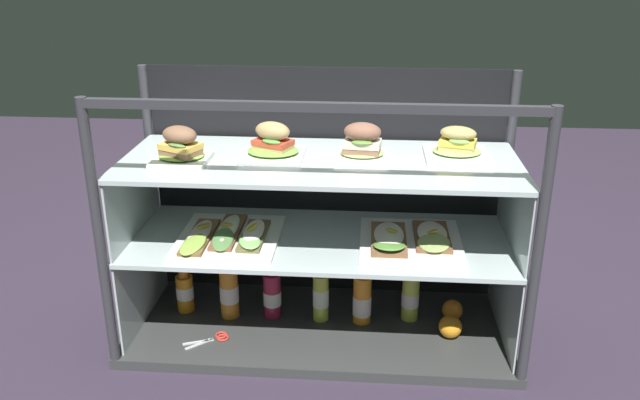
{
  "coord_description": "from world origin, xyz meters",
  "views": [
    {
      "loc": [
        0.16,
        -2.04,
        1.32
      ],
      "look_at": [
        0.0,
        0.0,
        0.52
      ],
      "focal_mm": 36.67,
      "sensor_mm": 36.0,
      "label": 1
    }
  ],
  "objects_px": {
    "plated_roll_sandwich_near_right_corner": "(181,149)",
    "plated_roll_sandwich_left_of_center": "(457,147)",
    "juice_bottle_front_left_end": "(272,294)",
    "orange_fruit_beside_bottles": "(450,327)",
    "plated_roll_sandwich_mid_right": "(273,145)",
    "juice_bottle_back_center": "(320,295)",
    "kitchen_scissors": "(217,338)",
    "juice_bottle_tucked_behind": "(229,292)",
    "juice_bottle_front_fourth": "(362,299)",
    "open_sandwich_tray_mid_right": "(410,240)",
    "open_sandwich_tray_mid_left": "(228,236)",
    "orange_fruit_near_left_post": "(452,310)",
    "juice_bottle_front_second": "(410,295)",
    "plated_roll_sandwich_mid_left": "(362,144)",
    "juice_bottle_back_left": "(185,291)"
  },
  "relations": [
    {
      "from": "plated_roll_sandwich_near_right_corner",
      "to": "juice_bottle_front_fourth",
      "type": "height_order",
      "value": "plated_roll_sandwich_near_right_corner"
    },
    {
      "from": "juice_bottle_front_fourth",
      "to": "plated_roll_sandwich_left_of_center",
      "type": "bearing_deg",
      "value": 4.81
    },
    {
      "from": "juice_bottle_front_left_end",
      "to": "juice_bottle_front_fourth",
      "type": "bearing_deg",
      "value": -2.38
    },
    {
      "from": "plated_roll_sandwich_mid_right",
      "to": "kitchen_scissors",
      "type": "xyz_separation_m",
      "value": [
        -0.19,
        -0.14,
        -0.67
      ]
    },
    {
      "from": "plated_roll_sandwich_near_right_corner",
      "to": "juice_bottle_front_left_end",
      "type": "distance_m",
      "value": 0.65
    },
    {
      "from": "open_sandwich_tray_mid_left",
      "to": "juice_bottle_tucked_behind",
      "type": "bearing_deg",
      "value": 108.04
    },
    {
      "from": "orange_fruit_near_left_post",
      "to": "plated_roll_sandwich_left_of_center",
      "type": "bearing_deg",
      "value": -152.62
    },
    {
      "from": "plated_roll_sandwich_mid_left",
      "to": "juice_bottle_front_fourth",
      "type": "bearing_deg",
      "value": 39.0
    },
    {
      "from": "plated_roll_sandwich_near_right_corner",
      "to": "open_sandwich_tray_mid_left",
      "type": "xyz_separation_m",
      "value": [
        0.14,
        0.02,
        -0.31
      ]
    },
    {
      "from": "plated_roll_sandwich_mid_left",
      "to": "juice_bottle_tucked_behind",
      "type": "height_order",
      "value": "plated_roll_sandwich_mid_left"
    },
    {
      "from": "plated_roll_sandwich_left_of_center",
      "to": "kitchen_scissors",
      "type": "height_order",
      "value": "plated_roll_sandwich_left_of_center"
    },
    {
      "from": "plated_roll_sandwich_near_right_corner",
      "to": "plated_roll_sandwich_mid_left",
      "type": "distance_m",
      "value": 0.59
    },
    {
      "from": "plated_roll_sandwich_mid_left",
      "to": "plated_roll_sandwich_left_of_center",
      "type": "distance_m",
      "value": 0.32
    },
    {
      "from": "juice_bottle_tucked_behind",
      "to": "orange_fruit_near_left_post",
      "type": "xyz_separation_m",
      "value": [
        0.82,
        0.04,
        -0.06
      ]
    },
    {
      "from": "juice_bottle_front_left_end",
      "to": "kitchen_scissors",
      "type": "relative_size",
      "value": 1.46
    },
    {
      "from": "open_sandwich_tray_mid_left",
      "to": "juice_bottle_front_second",
      "type": "xyz_separation_m",
      "value": [
        0.64,
        0.12,
        -0.27
      ]
    },
    {
      "from": "plated_roll_sandwich_near_right_corner",
      "to": "juice_bottle_front_fourth",
      "type": "distance_m",
      "value": 0.84
    },
    {
      "from": "plated_roll_sandwich_mid_right",
      "to": "juice_bottle_front_second",
      "type": "bearing_deg",
      "value": 5.76
    },
    {
      "from": "plated_roll_sandwich_near_right_corner",
      "to": "open_sandwich_tray_mid_right",
      "type": "relative_size",
      "value": 0.48
    },
    {
      "from": "juice_bottle_front_left_end",
      "to": "juice_bottle_tucked_behind",
      "type": "bearing_deg",
      "value": -175.06
    },
    {
      "from": "plated_roll_sandwich_near_right_corner",
      "to": "plated_roll_sandwich_left_of_center",
      "type": "bearing_deg",
      "value": 7.83
    },
    {
      "from": "plated_roll_sandwich_near_right_corner",
      "to": "orange_fruit_beside_bottles",
      "type": "bearing_deg",
      "value": 1.26
    },
    {
      "from": "open_sandwich_tray_mid_right",
      "to": "orange_fruit_near_left_post",
      "type": "distance_m",
      "value": 0.38
    },
    {
      "from": "plated_roll_sandwich_near_right_corner",
      "to": "plated_roll_sandwich_mid_right",
      "type": "xyz_separation_m",
      "value": [
        0.29,
        0.08,
        -0.01
      ]
    },
    {
      "from": "juice_bottle_front_left_end",
      "to": "orange_fruit_beside_bottles",
      "type": "xyz_separation_m",
      "value": [
        0.64,
        -0.09,
        -0.05
      ]
    },
    {
      "from": "plated_roll_sandwich_mid_left",
      "to": "juice_bottle_front_fourth",
      "type": "xyz_separation_m",
      "value": [
        0.01,
        0.01,
        -0.58
      ]
    },
    {
      "from": "juice_bottle_front_left_end",
      "to": "juice_bottle_back_left",
      "type": "bearing_deg",
      "value": 177.77
    },
    {
      "from": "juice_bottle_tucked_behind",
      "to": "juice_bottle_front_fourth",
      "type": "xyz_separation_m",
      "value": [
        0.49,
        -0.0,
        -0.01
      ]
    },
    {
      "from": "kitchen_scissors",
      "to": "juice_bottle_front_fourth",
      "type": "bearing_deg",
      "value": 17.27
    },
    {
      "from": "plated_roll_sandwich_mid_right",
      "to": "plated_roll_sandwich_near_right_corner",
      "type": "bearing_deg",
      "value": -163.87
    },
    {
      "from": "open_sandwich_tray_mid_left",
      "to": "juice_bottle_front_fourth",
      "type": "relative_size",
      "value": 1.6
    },
    {
      "from": "plated_roll_sandwich_mid_left",
      "to": "kitchen_scissors",
      "type": "distance_m",
      "value": 0.84
    },
    {
      "from": "orange_fruit_beside_bottles",
      "to": "kitchen_scissors",
      "type": "xyz_separation_m",
      "value": [
        -0.81,
        -0.08,
        -0.04
      ]
    },
    {
      "from": "juice_bottle_back_center",
      "to": "orange_fruit_beside_bottles",
      "type": "xyz_separation_m",
      "value": [
        0.46,
        -0.08,
        -0.06
      ]
    },
    {
      "from": "plated_roll_sandwich_near_right_corner",
      "to": "plated_roll_sandwich_mid_right",
      "type": "height_order",
      "value": "plated_roll_sandwich_near_right_corner"
    },
    {
      "from": "orange_fruit_beside_bottles",
      "to": "orange_fruit_near_left_post",
      "type": "relative_size",
      "value": 1.08
    },
    {
      "from": "juice_bottle_front_fourth",
      "to": "juice_bottle_front_second",
      "type": "bearing_deg",
      "value": 10.98
    },
    {
      "from": "open_sandwich_tray_mid_right",
      "to": "juice_bottle_front_second",
      "type": "bearing_deg",
      "value": 77.91
    },
    {
      "from": "plated_roll_sandwich_left_of_center",
      "to": "juice_bottle_tucked_behind",
      "type": "bearing_deg",
      "value": -178.18
    },
    {
      "from": "juice_bottle_front_left_end",
      "to": "juice_bottle_front_second",
      "type": "bearing_deg",
      "value": 2.29
    },
    {
      "from": "plated_roll_sandwich_mid_left",
      "to": "juice_bottle_back_center",
      "type": "distance_m",
      "value": 0.59
    },
    {
      "from": "open_sandwich_tray_mid_left",
      "to": "juice_bottle_back_center",
      "type": "xyz_separation_m",
      "value": [
        0.31,
        0.09,
        -0.26
      ]
    },
    {
      "from": "plated_roll_sandwich_left_of_center",
      "to": "open_sandwich_tray_mid_left",
      "type": "xyz_separation_m",
      "value": [
        -0.76,
        -0.11,
        -0.3
      ]
    },
    {
      "from": "plated_roll_sandwich_mid_right",
      "to": "juice_bottle_back_center",
      "type": "xyz_separation_m",
      "value": [
        0.16,
        0.02,
        -0.57
      ]
    },
    {
      "from": "open_sandwich_tray_mid_left",
      "to": "kitchen_scissors",
      "type": "height_order",
      "value": "open_sandwich_tray_mid_left"
    },
    {
      "from": "orange_fruit_beside_bottles",
      "to": "plated_roll_sandwich_left_of_center",
      "type": "bearing_deg",
      "value": 96.38
    },
    {
      "from": "juice_bottle_back_left",
      "to": "kitchen_scissors",
      "type": "relative_size",
      "value": 1.28
    },
    {
      "from": "open_sandwich_tray_mid_left",
      "to": "juice_bottle_back_center",
      "type": "distance_m",
      "value": 0.42
    },
    {
      "from": "juice_bottle_front_fourth",
      "to": "juice_bottle_front_second",
      "type": "relative_size",
      "value": 0.98
    },
    {
      "from": "open_sandwich_tray_mid_right",
      "to": "orange_fruit_beside_bottles",
      "type": "xyz_separation_m",
      "value": [
        0.16,
        -0.02,
        -0.32
      ]
    }
  ]
}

